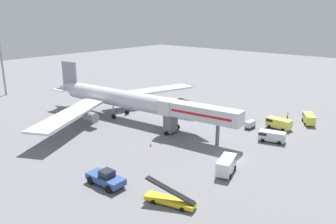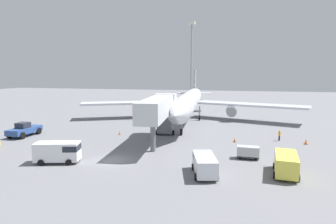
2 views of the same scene
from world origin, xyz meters
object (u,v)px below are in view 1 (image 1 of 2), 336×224
Objects in this scene: airplane_at_gate at (121,99)px; ground_crew_worker_foreground at (288,116)px; service_van_outer_right at (227,164)px; safety_cone_charlie at (151,145)px; pushback_tug at (106,178)px; ground_crew_worker_midground at (218,110)px; jet_bridge at (194,113)px; service_van_mid_center at (278,123)px; safety_cone_alpha at (231,110)px; safety_cone_bravo at (212,121)px; service_van_near_center at (271,136)px; baggage_cart_outer_left at (250,124)px; belt_loader_truck at (170,199)px; service_van_rear_right at (309,118)px.

ground_crew_worker_foreground is (23.09, -30.07, -3.41)m from airplane_at_gate.
airplane_at_gate is 38.06m from ground_crew_worker_foreground.
service_van_outer_right is 9.72× the size of safety_cone_charlie.
pushback_tug is at bearing 143.20° from service_van_outer_right.
service_van_outer_right is at bearing -145.27° from ground_crew_worker_midground.
pushback_tug is at bearing -135.75° from airplane_at_gate.
service_van_outer_right is at bearing -173.76° from ground_crew_worker_foreground.
jet_bridge is 19.46m from service_van_mid_center.
safety_cone_alpha is (3.48, -1.41, -0.49)m from ground_crew_worker_midground.
safety_cone_bravo is (33.75, 4.67, -0.76)m from pushback_tug.
ground_crew_worker_foreground reaches higher than safety_cone_alpha.
ground_crew_worker_midground is at bearing 34.73° from service_van_outer_right.
safety_cone_alpha is at bearing 51.69° from service_van_near_center.
safety_cone_alpha is at bearing 48.73° from baggage_cart_outer_left.
airplane_at_gate reaches higher than baggage_cart_outer_left.
service_van_mid_center is at bearing -51.28° from baggage_cart_outer_left.
safety_cone_bravo is (2.66, 14.94, -0.81)m from service_van_near_center.
airplane_at_gate reaches higher than safety_cone_charlie.
safety_cone_alpha is at bearing 101.51° from ground_crew_worker_foreground.
safety_cone_alpha is 1.38× the size of safety_cone_charlie.
safety_cone_charlie is at bearing 50.41° from belt_loader_truck.
safety_cone_bravo is at bearing -60.51° from airplane_at_gate.
pushback_tug is 10.27m from belt_loader_truck.
airplane_at_gate is 29.44× the size of ground_crew_worker_foreground.
pushback_tug is 41.05m from ground_crew_worker_midground.
service_van_outer_right is at bearing -3.01° from belt_loader_truck.
ground_crew_worker_midground is 7.18m from safety_cone_bravo.
baggage_cart_outer_left is at bearing 143.35° from service_van_rear_right.
safety_cone_charlie is at bearing 158.67° from ground_crew_worker_foreground.
ground_crew_worker_foreground is (-0.02, 4.66, -0.33)m from service_van_rear_right.
ground_crew_worker_midground is 2.99× the size of safety_cone_charlie.
ground_crew_worker_midground is at bearing 24.36° from belt_loader_truck.
safety_cone_bravo is (-5.38, 12.83, -0.89)m from service_van_mid_center.
service_van_rear_right reaches higher than safety_cone_bravo.
service_van_near_center is 15.20m from safety_cone_bravo.
service_van_near_center is 0.97× the size of service_van_rear_right.
service_van_near_center is (31.09, -10.27, 0.05)m from pushback_tug.
service_van_outer_right reaches higher than ground_crew_worker_midground.
airplane_at_gate is at bearing 56.86° from belt_loader_truck.
service_van_mid_center is 15.54m from ground_crew_worker_midground.
safety_cone_charlie is at bearing 151.80° from service_van_rear_right.
airplane_at_gate is 41.82m from service_van_rear_right.
service_van_near_center reaches higher than safety_cone_bravo.
baggage_cart_outer_left is 12.01m from ground_crew_worker_midground.
service_van_rear_right is (44.61, -1.79, 0.47)m from belt_loader_truck.
pushback_tug is 48.05m from service_van_rear_right.
baggage_cart_outer_left is (-11.07, 8.23, -0.39)m from service_van_rear_right.
jet_bridge is at bearing -162.22° from ground_crew_worker_midground.
jet_bridge is 12.31m from safety_cone_bravo.
service_van_outer_right is 3.11× the size of ground_crew_worker_foreground.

